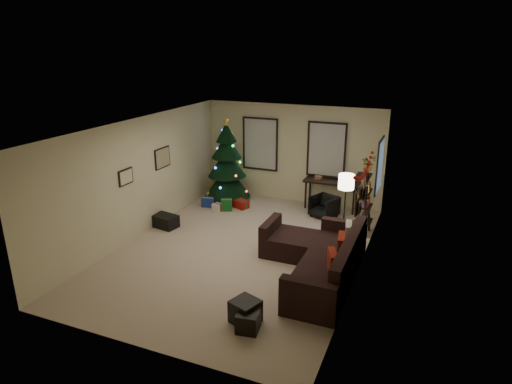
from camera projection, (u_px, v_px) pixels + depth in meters
floor at (241, 250)px, 9.52m from camera, size 7.00×7.00×0.00m
ceiling at (240, 126)px, 8.66m from camera, size 7.00×7.00×0.00m
wall_back at (293, 154)px, 12.15m from camera, size 5.00×0.00×5.00m
wall_front at (135, 266)px, 6.02m from camera, size 5.00×0.00×5.00m
wall_left at (140, 178)px, 9.99m from camera, size 0.00×7.00×7.00m
wall_right at (363, 207)px, 8.19m from camera, size 0.00×7.00×7.00m
window_back_left at (260, 144)px, 12.41m from camera, size 1.05×0.06×1.50m
window_back_right at (326, 150)px, 11.72m from camera, size 1.05×0.06×1.50m
window_right_wall at (380, 166)px, 10.38m from camera, size 0.06×0.90×1.30m
christmas_tree at (227, 166)px, 12.26m from camera, size 1.29×1.29×2.41m
presents at (222, 202)px, 11.99m from camera, size 1.30×0.89×0.30m
sofa at (320, 259)px, 8.47m from camera, size 2.02×2.92×0.90m
pillow_red_a at (332, 264)px, 7.58m from camera, size 0.27×0.46×0.45m
pillow_red_b at (341, 247)px, 8.20m from camera, size 0.20×0.48×0.46m
pillow_cream at (348, 233)px, 8.82m from camera, size 0.20×0.44×0.42m
ottoman_near at (245, 311)px, 7.01m from camera, size 0.52×0.52×0.38m
ottoman_far at (248, 321)px, 6.80m from camera, size 0.38×0.38×0.32m
desk at (331, 184)px, 11.69m from camera, size 1.46×0.52×0.79m
desk_chair at (324, 206)px, 11.26m from camera, size 0.71×0.69×0.56m
bookshelf at (366, 202)px, 10.08m from camera, size 0.30×0.49×1.65m
potted_plant at (369, 160)px, 9.69m from camera, size 0.54×0.55×0.46m
floor_lamp at (346, 186)px, 9.42m from camera, size 0.34×0.34×1.60m
art_map at (162, 158)px, 10.68m from camera, size 0.04×0.60×0.50m
art_abstract at (126, 177)px, 9.48m from camera, size 0.04×0.45×0.35m
gallery at (362, 197)px, 8.06m from camera, size 0.03×1.25×0.54m
garland at (364, 169)px, 8.08m from camera, size 0.08×1.90×0.30m
stocking_left at (289, 148)px, 12.26m from camera, size 0.20×0.05×0.36m
stocking_right at (300, 150)px, 12.11m from camera, size 0.20×0.05×0.36m
storage_bin at (165, 221)px, 10.67m from camera, size 0.66×0.50×0.30m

